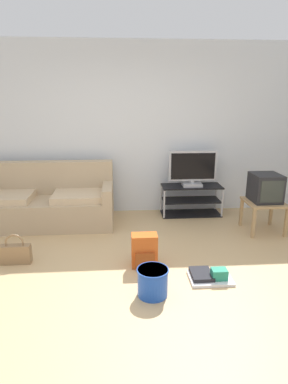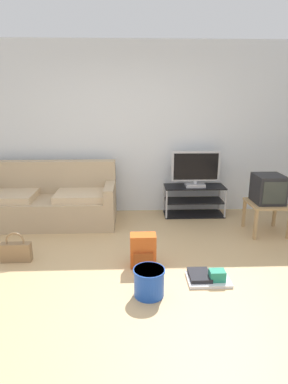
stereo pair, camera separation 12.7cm
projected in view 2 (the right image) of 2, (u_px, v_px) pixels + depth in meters
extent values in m
cube|color=tan|center=(130.00, 291.00, 3.22)|extent=(9.00, 9.80, 0.02)
cube|color=silver|center=(129.00, 130.00, 5.19)|extent=(9.00, 0.10, 2.70)
cube|color=tan|center=(48.00, 211.00, 4.89)|extent=(2.04, 0.82, 0.41)
cube|color=tan|center=(50.00, 177.00, 5.06)|extent=(2.04, 0.20, 0.50)
cube|color=tan|center=(110.00, 191.00, 4.84)|extent=(0.14, 0.82, 0.21)
cube|color=#CBAF89|center=(7.00, 196.00, 4.74)|extent=(0.82, 0.58, 0.10)
cube|color=#CBAF89|center=(84.00, 195.00, 4.78)|extent=(0.82, 0.58, 0.10)
cube|color=black|center=(194.00, 187.00, 5.18)|extent=(0.96, 0.40, 0.02)
cube|color=black|center=(194.00, 201.00, 5.25)|extent=(0.92, 0.38, 0.02)
cube|color=black|center=(193.00, 214.00, 5.31)|extent=(0.96, 0.40, 0.02)
cylinder|color=#B7B7BC|center=(167.00, 204.00, 5.05)|extent=(0.03, 0.03, 0.49)
cylinder|color=#B7B7BC|center=(225.00, 204.00, 5.09)|extent=(0.03, 0.03, 0.49)
cylinder|color=#B7B7BC|center=(164.00, 198.00, 5.41)|extent=(0.03, 0.03, 0.49)
cylinder|color=#B7B7BC|center=(219.00, 197.00, 5.44)|extent=(0.03, 0.03, 0.49)
cube|color=#B2B2B7|center=(195.00, 185.00, 5.15)|extent=(0.31, 0.22, 0.05)
cube|color=#B2B2B7|center=(195.00, 182.00, 5.14)|extent=(0.05, 0.04, 0.04)
cube|color=#B2B2B7|center=(196.00, 166.00, 5.07)|extent=(0.76, 0.04, 0.48)
cube|color=black|center=(196.00, 167.00, 5.05)|extent=(0.70, 0.01, 0.42)
cube|color=tan|center=(267.00, 204.00, 4.49)|extent=(0.52, 0.52, 0.03)
cube|color=tan|center=(255.00, 225.00, 4.33)|extent=(0.04, 0.04, 0.42)
cube|color=tan|center=(244.00, 213.00, 4.77)|extent=(0.04, 0.04, 0.42)
cube|color=tan|center=(275.00, 213.00, 4.78)|extent=(0.04, 0.04, 0.42)
cube|color=#232326|center=(268.00, 189.00, 4.45)|extent=(0.38, 0.41, 0.39)
cube|color=#333833|center=(275.00, 193.00, 4.25)|extent=(0.31, 0.01, 0.30)
cube|color=#CC561E|center=(143.00, 250.00, 3.64)|extent=(0.29, 0.18, 0.38)
cube|color=#994116|center=(143.00, 260.00, 3.56)|extent=(0.22, 0.04, 0.17)
cylinder|color=#994116|center=(136.00, 245.00, 3.74)|extent=(0.04, 0.04, 0.30)
cylinder|color=#994116|center=(150.00, 244.00, 3.74)|extent=(0.04, 0.04, 0.30)
cube|color=olive|center=(16.00, 252.00, 3.76)|extent=(0.35, 0.11, 0.22)
torus|color=olive|center=(15.00, 241.00, 3.72)|extent=(0.21, 0.02, 0.21)
cylinder|color=blue|center=(149.00, 282.00, 3.10)|extent=(0.29, 0.29, 0.28)
cylinder|color=blue|center=(149.00, 270.00, 3.06)|extent=(0.31, 0.31, 0.02)
cube|color=silver|center=(208.00, 279.00, 3.38)|extent=(0.44, 0.31, 0.03)
cube|color=#238466|center=(217.00, 275.00, 3.32)|extent=(0.16, 0.12, 0.11)
cube|color=black|center=(199.00, 275.00, 3.39)|extent=(0.22, 0.28, 0.04)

